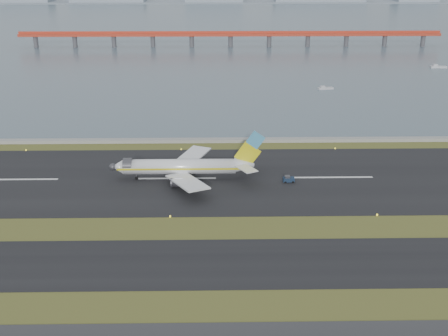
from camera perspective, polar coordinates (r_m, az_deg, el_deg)
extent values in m
plane|color=#3B4518|center=(115.63, -5.76, -6.63)|extent=(1000.00, 1000.00, 0.00)
cube|color=black|center=(105.13, -6.27, -9.61)|extent=(1000.00, 18.00, 0.10)
cube|color=black|center=(142.84, -4.85, -1.08)|extent=(1000.00, 45.00, 0.10)
cube|color=gray|center=(170.87, -4.23, 2.80)|extent=(1000.00, 2.50, 1.00)
cube|color=#4B5E6B|center=(564.89, -2.07, 15.35)|extent=(1400.00, 800.00, 1.30)
cube|color=#B6331F|center=(355.39, 0.67, 13.39)|extent=(260.00, 5.00, 1.60)
cube|color=#B6331F|center=(355.20, 0.67, 13.63)|extent=(260.00, 0.40, 1.40)
cylinder|color=#4C4C51|center=(366.02, -14.90, 12.23)|extent=(2.80, 2.80, 7.00)
cylinder|color=#4C4C51|center=(355.99, 0.66, 12.67)|extent=(2.80, 2.80, 7.00)
cylinder|color=#4C4C51|center=(371.38, 15.99, 12.24)|extent=(2.80, 2.80, 7.00)
cube|color=#8996A2|center=(724.33, -1.86, 16.54)|extent=(1400.00, 80.00, 1.00)
cylinder|color=white|center=(141.07, -4.51, 0.15)|extent=(28.00, 3.80, 3.80)
cone|color=white|center=(142.89, -10.76, 0.11)|extent=(3.20, 3.80, 3.80)
cone|color=white|center=(140.89, 2.08, 0.31)|extent=(5.00, 3.80, 3.80)
cube|color=yellow|center=(139.28, -4.55, -0.13)|extent=(31.00, 0.06, 0.45)
cube|color=yellow|center=(142.87, -4.47, 0.42)|extent=(31.00, 0.06, 0.45)
cube|color=white|center=(133.30, -3.76, -1.41)|extent=(11.31, 15.89, 1.66)
cube|color=white|center=(149.17, -3.48, 1.05)|extent=(11.31, 15.89, 1.66)
cylinder|color=#3D3C42|center=(136.15, -4.42, -1.48)|extent=(4.20, 2.10, 2.10)
cylinder|color=#3D3C42|center=(147.32, -4.16, 0.28)|extent=(4.20, 2.10, 2.10)
cube|color=yellow|center=(139.95, 2.42, 1.42)|extent=(6.80, 0.35, 6.85)
cube|color=#4495C2|center=(138.90, 3.23, 2.87)|extent=(4.85, 0.37, 4.90)
cube|color=white|center=(137.18, 2.29, -0.05)|extent=(5.64, 6.80, 0.22)
cube|color=white|center=(144.30, 2.12, 1.02)|extent=(5.64, 6.80, 0.22)
cylinder|color=black|center=(143.27, -8.87, -1.02)|extent=(0.80, 0.28, 0.80)
cylinder|color=black|center=(139.45, -3.92, -1.38)|extent=(1.00, 0.38, 1.00)
cylinder|color=black|center=(144.65, -3.82, -0.55)|extent=(1.00, 0.38, 1.00)
cube|color=#15253B|center=(140.70, 6.58, -1.17)|extent=(2.88, 1.73, 1.05)
cube|color=#3D3C42|center=(140.37, 6.45, -0.91)|extent=(1.30, 1.38, 0.61)
cylinder|color=black|center=(140.06, 6.24, -1.47)|extent=(0.63, 0.30, 0.61)
cylinder|color=black|center=(141.34, 6.14, -1.26)|extent=(0.63, 0.30, 0.61)
cylinder|color=black|center=(140.42, 7.01, -1.44)|extent=(0.63, 0.30, 0.61)
cylinder|color=black|center=(141.69, 6.91, -1.23)|extent=(0.63, 0.30, 0.61)
cube|color=silver|center=(243.79, 10.28, 7.96)|extent=(6.79, 3.42, 0.84)
cube|color=silver|center=(243.08, 9.99, 8.12)|extent=(2.14, 1.86, 0.84)
cube|color=silver|center=(307.20, 20.96, 9.55)|extent=(8.13, 3.24, 1.02)
cube|color=silver|center=(306.57, 20.68, 9.74)|extent=(2.43, 2.02, 1.02)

